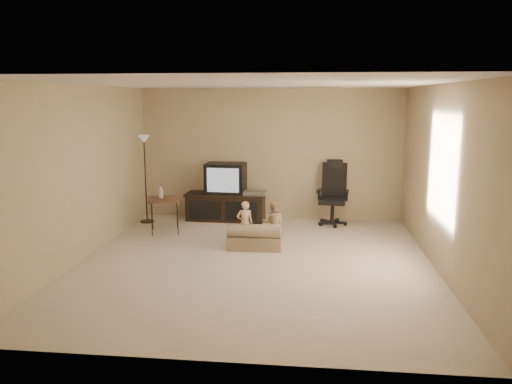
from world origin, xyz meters
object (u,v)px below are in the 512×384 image
child_sofa (255,238)px  side_table (164,199)px  floor_lamp (145,159)px  toddler_right (273,223)px  tv_stand (226,197)px  office_chair (333,201)px  toddler_left (245,223)px

child_sofa → side_table: bearing=154.1°
child_sofa → floor_lamp: bearing=146.0°
floor_lamp → toddler_right: floor_lamp is taller
tv_stand → child_sofa: (0.76, -1.83, -0.29)m
tv_stand → child_sofa: bearing=-65.4°
child_sofa → office_chair: bearing=53.6°
tv_stand → floor_lamp: size_ratio=0.95×
tv_stand → office_chair: 2.03m
child_sofa → tv_stand: bearing=112.4°
tv_stand → office_chair: (2.03, -0.10, -0.03)m
side_table → toddler_right: size_ratio=1.12×
office_chair → toddler_left: bearing=-124.9°
office_chair → floor_lamp: (-3.49, -0.24, 0.77)m
side_table → toddler_right: bearing=-17.2°
office_chair → child_sofa: bearing=-118.3°
tv_stand → side_table: size_ratio=1.90×
floor_lamp → office_chair: bearing=3.9°
office_chair → toddler_left: (-1.44, -1.55, -0.07)m
floor_lamp → toddler_left: bearing=-32.8°
tv_stand → office_chair: size_ratio=1.31×
side_table → toddler_left: bearing=-23.0°
child_sofa → toddler_right: toddler_right is taller
toddler_right → child_sofa: bearing=47.8°
tv_stand → toddler_right: 1.92m
toddler_left → tv_stand: bearing=-84.9°
office_chair → toddler_right: 1.82m
child_sofa → toddler_left: (-0.18, 0.17, 0.19)m
toddler_right → tv_stand: bearing=-47.0°
floor_lamp → child_sofa: 2.87m
child_sofa → toddler_right: size_ratio=1.15×
tv_stand → toddler_left: bearing=-68.5°
toddler_left → child_sofa: bearing=121.0°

